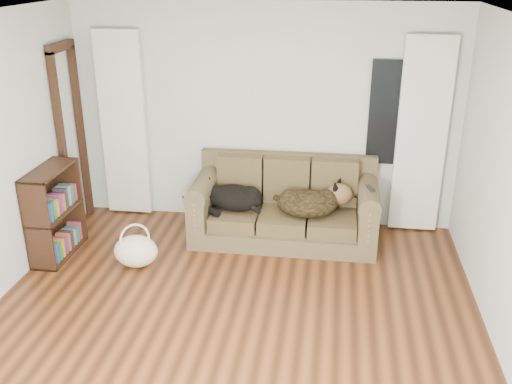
# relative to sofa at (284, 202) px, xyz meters

# --- Properties ---
(floor) EXTENTS (5.00, 5.00, 0.00)m
(floor) POSITION_rel_sofa_xyz_m (-0.31, -1.97, -0.45)
(floor) COLOR #341B0D
(floor) RESTS_ON ground
(ceiling) EXTENTS (5.00, 5.00, 0.00)m
(ceiling) POSITION_rel_sofa_xyz_m (-0.31, -1.97, 2.15)
(ceiling) COLOR white
(ceiling) RESTS_ON ground
(wall_back) EXTENTS (4.50, 0.04, 2.60)m
(wall_back) POSITION_rel_sofa_xyz_m (-0.31, 0.53, 0.85)
(wall_back) COLOR #B4BAB1
(wall_back) RESTS_ON ground
(curtain_left) EXTENTS (0.55, 0.08, 2.25)m
(curtain_left) POSITION_rel_sofa_xyz_m (-2.01, 0.45, 0.70)
(curtain_left) COLOR white
(curtain_left) RESTS_ON ground
(curtain_right) EXTENTS (0.55, 0.08, 2.25)m
(curtain_right) POSITION_rel_sofa_xyz_m (1.49, 0.45, 0.70)
(curtain_right) COLOR white
(curtain_right) RESTS_ON ground
(window_pane) EXTENTS (0.50, 0.03, 1.20)m
(window_pane) POSITION_rel_sofa_xyz_m (1.14, 0.50, 0.95)
(window_pane) COLOR black
(window_pane) RESTS_ON wall_back
(door_casing) EXTENTS (0.07, 0.60, 2.10)m
(door_casing) POSITION_rel_sofa_xyz_m (-2.51, 0.08, 0.60)
(door_casing) COLOR black
(door_casing) RESTS_ON ground
(sofa) EXTENTS (2.07, 0.89, 0.85)m
(sofa) POSITION_rel_sofa_xyz_m (0.00, 0.00, 0.00)
(sofa) COLOR #503F26
(sofa) RESTS_ON floor
(dog_black_lab) EXTENTS (0.75, 0.60, 0.28)m
(dog_black_lab) POSITION_rel_sofa_xyz_m (-0.61, -0.04, 0.03)
(dog_black_lab) COLOR black
(dog_black_lab) RESTS_ON sofa
(dog_shepherd) EXTENTS (0.72, 0.51, 0.31)m
(dog_shepherd) POSITION_rel_sofa_xyz_m (0.30, -0.07, 0.04)
(dog_shepherd) COLOR black
(dog_shepherd) RESTS_ON sofa
(tv_remote) EXTENTS (0.09, 0.17, 0.02)m
(tv_remote) POSITION_rel_sofa_xyz_m (0.94, -0.14, 0.28)
(tv_remote) COLOR black
(tv_remote) RESTS_ON sofa
(tote_bag) EXTENTS (0.55, 0.48, 0.34)m
(tote_bag) POSITION_rel_sofa_xyz_m (-1.47, -0.87, -0.29)
(tote_bag) COLOR beige
(tote_bag) RESTS_ON floor
(bookshelf) EXTENTS (0.37, 0.82, 0.99)m
(bookshelf) POSITION_rel_sofa_xyz_m (-2.40, -0.74, 0.05)
(bookshelf) COLOR black
(bookshelf) RESTS_ON floor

